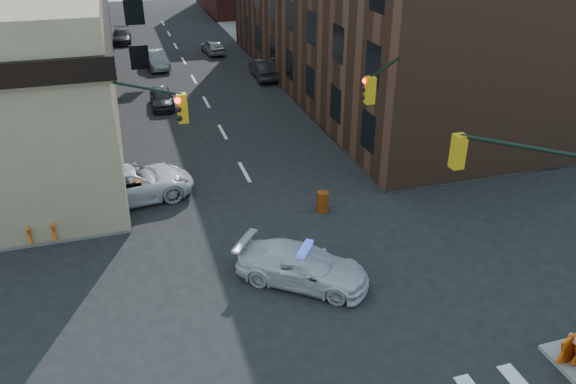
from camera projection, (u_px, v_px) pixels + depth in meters
ground at (305, 282)px, 20.99m from camera, size 140.00×140.00×0.00m
sidewalk_ne at (422, 46)px, 54.67m from camera, size 34.00×54.50×0.15m
signal_pole_se at (573, 224)px, 15.73m from camera, size 5.40×5.27×8.00m
signal_pole_nw at (122, 140)px, 22.00m from camera, size 3.58×3.67×8.00m
signal_pole_ne at (392, 111)px, 25.03m from camera, size 3.67×3.58×8.00m
tree_ne_near at (291, 34)px, 43.37m from camera, size 3.00×3.00×4.85m
tree_ne_far at (265, 16)px, 50.16m from camera, size 3.00×3.00×4.85m
police_car at (302, 266)px, 20.66m from camera, size 5.17×4.59×1.44m
pickup at (130, 184)px, 26.41m from camera, size 6.20×3.49×1.64m
parked_car_wnear at (162, 98)px, 38.49m from camera, size 1.60×3.83×1.29m
parked_car_wfar at (156, 60)px, 47.37m from camera, size 2.06×4.53×1.44m
parked_car_wdeep at (122, 36)px, 55.94m from camera, size 2.01×4.50×1.28m
parked_car_enear at (264, 68)px, 44.72m from camera, size 1.83×4.83×1.57m
parked_car_efar at (213, 47)px, 51.92m from camera, size 1.92×3.94×1.30m
pedestrian_a at (116, 200)px, 24.44m from camera, size 0.78×0.64×1.84m
barrel_road at (323, 202)px, 25.56m from camera, size 0.70×0.70×0.96m
barrel_bank at (138, 191)px, 26.35m from camera, size 0.76×0.76×1.12m
barricade_nw_a at (42, 230)px, 23.09m from camera, size 1.24×0.62×0.93m
barricade_nw_b at (70, 205)px, 25.17m from camera, size 1.17×0.78×0.80m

